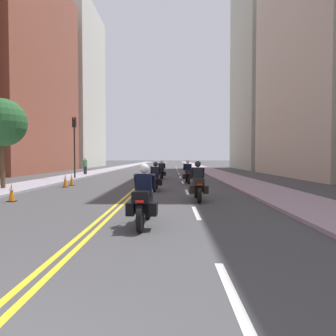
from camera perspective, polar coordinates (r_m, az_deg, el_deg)
name	(u,v)px	position (r m, az deg, el deg)	size (l,w,h in m)	color
ground_plane	(159,168)	(50.03, -1.61, -0.09)	(264.00, 264.00, 0.00)	#404042
sidewalk_left	(116,168)	(50.78, -9.51, -0.02)	(2.86, 144.00, 0.12)	#96919E
sidewalk_right	(202,168)	(50.24, 6.38, -0.02)	(2.86, 144.00, 0.12)	#9D8693
centreline_yellow_inner	(159,168)	(50.03, -1.74, -0.08)	(0.12, 132.00, 0.01)	yellow
centreline_yellow_outer	(160,168)	(50.02, -1.47, -0.08)	(0.12, 132.00, 0.01)	yellow
lane_dashes_white	(179,175)	(31.02, 2.14, -1.34)	(0.14, 56.40, 0.01)	silver
building_left_1	(14,71)	(43.39, -26.53, 15.74)	(9.47, 20.28, 24.55)	brown
building_right_1	(325,9)	(35.50, 27.07, 24.70)	(7.90, 18.26, 31.27)	beige
building_left_2	(72,88)	(62.97, -17.25, 13.99)	(8.90, 17.16, 30.01)	beige
building_right_2	(265,72)	(51.73, 17.50, 16.50)	(7.94, 15.09, 29.71)	#B3B9A7
motorcycle_0	(144,201)	(8.12, -4.47, -6.05)	(0.78, 2.28, 1.63)	black
motorcycle_1	(198,185)	(12.86, 5.55, -3.12)	(0.76, 2.30, 1.65)	black
motorcycle_2	(155,179)	(16.66, -2.33, -2.03)	(0.77, 2.14, 1.56)	black
motorcycle_3	(188,174)	(21.29, 3.68, -1.09)	(0.78, 2.12, 1.63)	black
motorcycle_4	(162,171)	(25.37, -1.19, -0.62)	(0.78, 2.22, 1.59)	black
traffic_cone_0	(12,192)	(14.05, -26.93, -4.02)	(0.30, 0.30, 0.77)	black
traffic_cone_1	(65,181)	(19.58, -18.45, -2.22)	(0.32, 0.32, 0.81)	black
traffic_cone_2	(72,180)	(20.64, -17.37, -2.07)	(0.31, 0.31, 0.76)	black
traffic_light_near	(74,137)	(26.42, -16.92, 5.55)	(0.28, 0.38, 5.06)	black
pedestrian_0	(85,166)	(32.10, -15.05, 0.32)	(0.42, 0.39, 1.76)	#272E33
street_tree_0	(2,123)	(19.22, -28.34, 7.34)	(2.62, 2.62, 5.01)	brown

